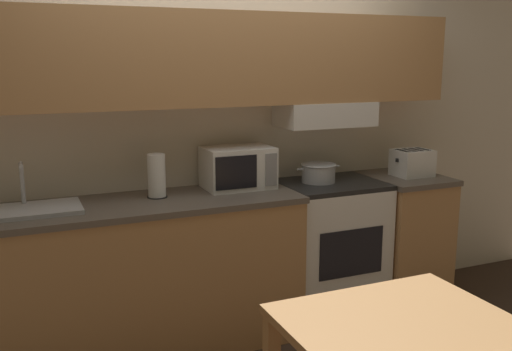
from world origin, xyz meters
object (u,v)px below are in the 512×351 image
Objects in this scene: stove_range at (329,248)px; cooking_pot at (318,172)px; toaster at (412,163)px; microwave at (238,167)px; paper_towel_roll at (157,176)px; sink_basin at (25,210)px.

cooking_pot is at bearing 151.86° from stove_range.
toaster reaches higher than cooking_pot.
toaster is at bearing -6.21° from microwave.
paper_towel_roll is (-1.78, 0.09, 0.03)m from toaster.
microwave is 1.26m from toaster.
toaster is (0.70, -0.08, 0.03)m from cooking_pot.
microwave is (-0.55, 0.06, 0.06)m from cooking_pot.
paper_towel_roll is (-0.53, -0.05, -0.00)m from microwave.
sink_basin is at bearing -174.85° from microwave.
microwave is at bearing 173.79° from toaster.
cooking_pot is 1.81m from sink_basin.
cooking_pot is 0.70m from toaster.
cooking_pot is 0.73× the size of microwave.
paper_towel_roll is (-1.16, 0.05, 0.59)m from stove_range.
cooking_pot is 1.21× the size of paper_towel_roll.
microwave and sink_basin have the same top height.
microwave is 1.65× the size of toaster.
microwave is at bearing 174.29° from cooking_pot.
stove_range is 1.30m from paper_towel_roll.
toaster is 1.00× the size of paper_towel_roll.
cooking_pot is at bearing -0.28° from paper_towel_roll.
toaster is (1.25, -0.14, -0.04)m from microwave.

